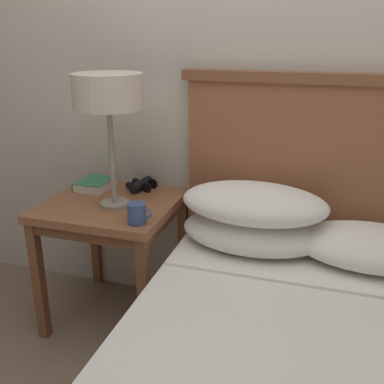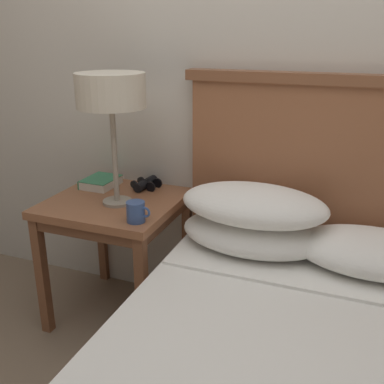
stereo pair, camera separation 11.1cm
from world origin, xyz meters
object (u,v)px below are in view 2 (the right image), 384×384
object	(u,v)px
table_lamp	(111,94)
coffee_mug	(136,212)
nightstand	(117,215)
book_on_nightstand	(101,182)
binoculars_pair	(146,184)

from	to	relation	value
table_lamp	coffee_mug	world-z (taller)	table_lamp
coffee_mug	nightstand	bearing A→B (deg)	136.88
book_on_nightstand	binoculars_pair	size ratio (longest dim) A/B	1.14
nightstand	binoculars_pair	world-z (taller)	binoculars_pair
table_lamp	book_on_nightstand	size ratio (longest dim) A/B	3.08
nightstand	table_lamp	bearing A→B (deg)	-51.63
table_lamp	coffee_mug	size ratio (longest dim) A/B	5.53
book_on_nightstand	coffee_mug	distance (m)	0.49
table_lamp	binoculars_pair	xyz separation A→B (m)	(0.03, 0.23, -0.46)
nightstand	binoculars_pair	xyz separation A→B (m)	(0.07, 0.18, 0.10)
binoculars_pair	table_lamp	bearing A→B (deg)	-96.77
book_on_nightstand	coffee_mug	xyz separation A→B (m)	(0.37, -0.33, 0.02)
nightstand	book_on_nightstand	distance (m)	0.22
coffee_mug	binoculars_pair	bearing A→B (deg)	111.26
book_on_nightstand	table_lamp	bearing A→B (deg)	-41.64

